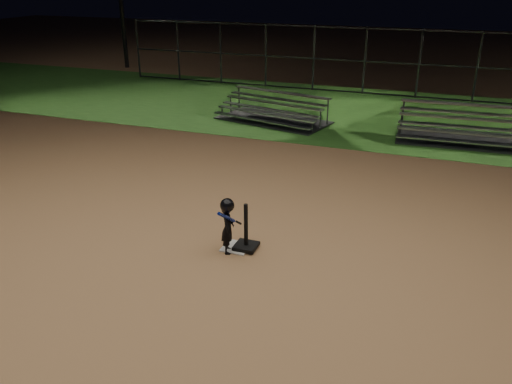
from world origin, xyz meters
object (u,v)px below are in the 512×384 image
Objects in this scene: child_batter at (228,224)px; bleacher_left at (273,116)px; bleacher_right at (468,135)px; batting_tee at (246,240)px; home_plate at (236,247)px.

child_batter is 8.38m from bleacher_left.
batting_tee is at bearing -117.15° from bleacher_right.
child_batter reaches higher than bleacher_right.
bleacher_right reaches higher than bleacher_left.
child_batter is at bearing -112.69° from home_plate.
batting_tee reaches higher than home_plate.
home_plate is 0.12× the size of bleacher_left.
child_batter is at bearing -62.99° from bleacher_left.
home_plate is 0.55× the size of batting_tee.
bleacher_right is at bearing 65.09° from batting_tee.
batting_tee is (0.17, 0.03, 0.17)m from home_plate.
home_plate is at bearing -62.22° from bleacher_left.
bleacher_left is (-2.01, 7.97, 0.16)m from home_plate.
home_plate is 0.24m from batting_tee.
child_batter reaches higher than batting_tee.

